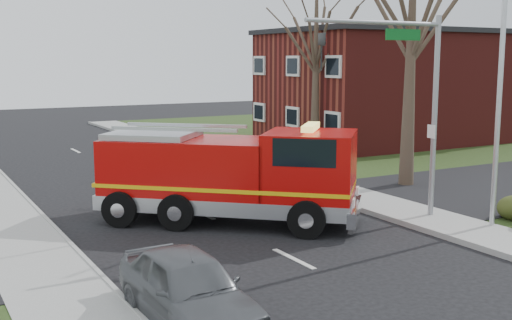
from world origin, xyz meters
TOP-DOWN VIEW (x-y plane):
  - ground at (0.00, 0.00)m, footprint 120.00×120.00m
  - sidewalk_right at (6.20, 0.00)m, footprint 2.40×80.00m
  - sidewalk_left at (-6.20, 0.00)m, footprint 2.40×80.00m
  - brick_building at (19.00, 18.00)m, footprint 15.40×10.40m
  - health_center_sign at (10.50, 12.50)m, footprint 0.12×2.00m
  - bare_tree_near at (9.50, 6.00)m, footprint 6.00×6.00m
  - bare_tree_far at (11.00, 15.00)m, footprint 5.25×5.25m
  - traffic_signal_mast at (5.21, 1.50)m, footprint 5.29×0.18m
  - streetlight_pole at (7.14, -0.50)m, footprint 1.48×0.16m
  - fire_engine at (0.37, 4.40)m, footprint 8.06×7.65m
  - parked_car_maroon at (-4.20, -2.58)m, footprint 1.87×4.50m

SIDE VIEW (x-z plane):
  - ground at x=0.00m, z-range 0.00..0.00m
  - sidewalk_right at x=6.20m, z-range 0.00..0.15m
  - sidewalk_left at x=-6.20m, z-range 0.00..0.15m
  - parked_car_maroon at x=-4.20m, z-range 0.00..1.52m
  - health_center_sign at x=10.50m, z-range 0.18..1.58m
  - fire_engine at x=0.37m, z-range -0.16..3.19m
  - brick_building at x=19.00m, z-range 0.03..7.28m
  - streetlight_pole at x=7.14m, z-range 0.35..8.75m
  - traffic_signal_mast at x=5.21m, z-range 1.31..8.11m
  - bare_tree_far at x=11.00m, z-range 1.24..11.74m
  - bare_tree_near at x=9.50m, z-range 1.41..13.41m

